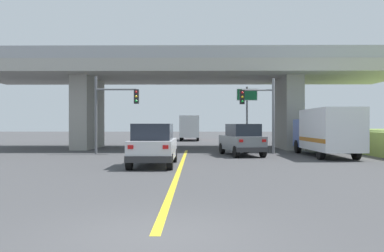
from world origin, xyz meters
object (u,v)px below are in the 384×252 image
object	(u,v)px
suv_lead	(154,145)
box_truck	(326,131)
traffic_signal_nearside	(262,107)
traffic_signal_farside	(111,106)
highway_sign	(247,104)
semi_truck_distant	(190,128)
suv_crossing	(242,140)

from	to	relation	value
suv_lead	box_truck	size ratio (longest dim) A/B	0.63
traffic_signal_nearside	traffic_signal_farside	xyz separation A→B (m)	(-10.18, -0.50, 0.06)
traffic_signal_nearside	highway_sign	distance (m)	3.82
suv_lead	box_truck	bearing A→B (deg)	29.80
traffic_signal_nearside	semi_truck_distant	xyz separation A→B (m)	(-5.27, 22.87, -1.55)
box_truck	traffic_signal_nearside	xyz separation A→B (m)	(-3.57, 2.56, 1.59)
suv_crossing	box_truck	size ratio (longest dim) A/B	0.63
traffic_signal_nearside	highway_sign	xyz separation A→B (m)	(-0.53, 3.75, 0.44)
suv_lead	semi_truck_distant	world-z (taller)	semi_truck_distant
box_truck	suv_lead	bearing A→B (deg)	-150.20
semi_truck_distant	suv_lead	bearing A→B (deg)	-92.25
traffic_signal_nearside	semi_truck_distant	distance (m)	23.53
suv_crossing	semi_truck_distant	bearing A→B (deg)	87.99
box_truck	semi_truck_distant	world-z (taller)	semi_truck_distant
suv_lead	traffic_signal_nearside	distance (m)	10.78
suv_crossing	traffic_signal_farside	world-z (taller)	traffic_signal_farside
traffic_signal_nearside	suv_lead	bearing A→B (deg)	-127.99
suv_lead	semi_truck_distant	xyz separation A→B (m)	(1.23, 31.20, 0.59)
suv_lead	suv_crossing	bearing A→B (deg)	52.88
traffic_signal_nearside	semi_truck_distant	size ratio (longest dim) A/B	0.72
suv_crossing	traffic_signal_nearside	world-z (taller)	traffic_signal_nearside
traffic_signal_farside	box_truck	bearing A→B (deg)	-8.51
suv_crossing	semi_truck_distant	distance (m)	24.95
suv_crossing	highway_sign	distance (m)	6.20
suv_lead	suv_crossing	size ratio (longest dim) A/B	0.99
suv_crossing	traffic_signal_farside	distance (m)	9.00
suv_lead	semi_truck_distant	distance (m)	31.23
box_truck	traffic_signal_nearside	bearing A→B (deg)	144.36
suv_crossing	highway_sign	world-z (taller)	highway_sign
highway_sign	traffic_signal_nearside	bearing A→B (deg)	-81.91
box_truck	semi_truck_distant	size ratio (longest dim) A/B	1.06
traffic_signal_farside	suv_crossing	bearing A→B (deg)	-8.49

